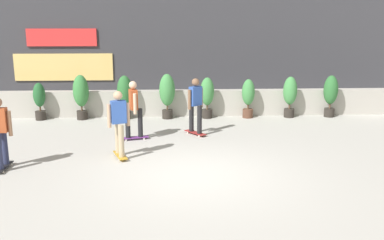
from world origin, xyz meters
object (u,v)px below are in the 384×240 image
potted_plant_2 (125,94)px  skater_by_wall_right (119,121)px  potted_plant_4 (207,95)px  potted_plant_7 (331,93)px  potted_plant_6 (290,94)px  potted_plant_5 (248,96)px  skater_by_wall_left (195,104)px  skater_mid_plaza (134,108)px  potted_plant_3 (167,93)px  skater_far_left (0,130)px  potted_plant_0 (40,100)px  potted_plant_1 (81,94)px

potted_plant_2 → skater_by_wall_right: (0.29, -4.27, 0.07)m
potted_plant_4 → potted_plant_7: (4.31, 0.00, 0.03)m
potted_plant_4 → potted_plant_6: 2.88m
potted_plant_5 → skater_by_wall_left: (-1.94, -2.18, 0.18)m
potted_plant_6 → skater_by_wall_right: size_ratio=0.84×
potted_plant_4 → skater_mid_plaza: skater_mid_plaza is taller
potted_plant_6 → skater_by_wall_right: skater_by_wall_right is taller
potted_plant_2 → potted_plant_3: bearing=0.0°
potted_plant_6 → skater_far_left: skater_far_left is taller
skater_mid_plaza → skater_far_left: same height
potted_plant_0 → potted_plant_7: potted_plant_7 is taller
skater_mid_plaza → potted_plant_5: bearing=35.3°
potted_plant_0 → skater_by_wall_right: skater_by_wall_right is taller
potted_plant_1 → potted_plant_2: size_ratio=1.02×
potted_plant_4 → skater_far_left: (-5.14, -5.01, 0.13)m
potted_plant_7 → skater_far_left: (-9.45, -5.01, 0.10)m
potted_plant_0 → potted_plant_3: size_ratio=0.82×
potted_plant_4 → skater_far_left: size_ratio=0.83×
potted_plant_4 → potted_plant_3: bearing=180.0°
potted_plant_6 → skater_by_wall_left: 4.04m
potted_plant_4 → potted_plant_6: bearing=0.0°
potted_plant_2 → skater_by_wall_left: bearing=-43.5°
potted_plant_2 → potted_plant_6: potted_plant_2 is taller
skater_by_wall_right → potted_plant_7: bearing=32.0°
potted_plant_1 → potted_plant_5: (5.71, 0.00, -0.13)m
potted_plant_3 → skater_by_wall_right: size_ratio=0.91×
potted_plant_0 → skater_far_left: bearing=-83.7°
potted_plant_3 → potted_plant_6: size_ratio=1.08×
potted_plant_7 → skater_mid_plaza: (-6.61, -2.64, 0.10)m
potted_plant_0 → potted_plant_6: (8.57, -0.00, 0.12)m
potted_plant_7 → skater_mid_plaza: 7.12m
potted_plant_5 → skater_far_left: 8.26m
potted_plant_1 → potted_plant_3: (2.92, 0.00, 0.01)m
potted_plant_3 → potted_plant_5: bearing=-0.0°
potted_plant_0 → skater_far_left: (0.55, -5.01, 0.24)m
potted_plant_1 → potted_plant_7: (8.60, 0.00, -0.05)m
potted_plant_1 → potted_plant_0: bearing=180.0°
potted_plant_7 → potted_plant_1: bearing=-180.0°
potted_plant_3 → potted_plant_7: size_ratio=1.06×
potted_plant_4 → skater_by_wall_left: skater_by_wall_left is taller
potted_plant_4 → skater_by_wall_right: bearing=-120.6°
potted_plant_7 → potted_plant_2: bearing=-180.0°
potted_plant_3 → potted_plant_4: potted_plant_3 is taller
skater_mid_plaza → skater_far_left: size_ratio=1.00×
potted_plant_2 → potted_plant_7: potted_plant_2 is taller
potted_plant_3 → skater_mid_plaza: (-0.93, -2.64, 0.04)m
potted_plant_7 → skater_by_wall_left: 5.30m
potted_plant_3 → skater_far_left: (-3.77, -5.01, 0.04)m
potted_plant_2 → potted_plant_3: size_ratio=0.97×
potted_plant_3 → skater_mid_plaza: skater_mid_plaza is taller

